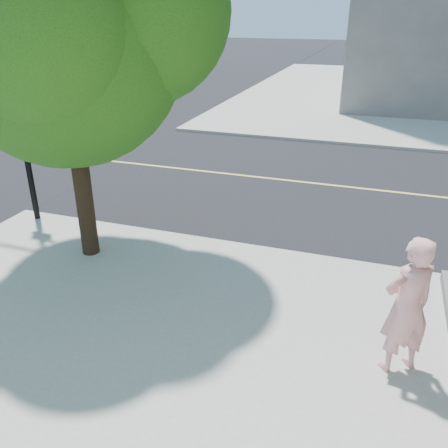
% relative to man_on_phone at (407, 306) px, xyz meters
% --- Properties ---
extents(ground, '(140.00, 140.00, 0.00)m').
position_rel_man_on_phone_xyz_m(ground, '(-7.65, 2.92, -1.12)').
color(ground, black).
rests_on(ground, ground).
extents(road_ew, '(140.00, 9.00, 0.01)m').
position_rel_man_on_phone_xyz_m(road_ew, '(-7.65, 7.42, -1.11)').
color(road_ew, black).
rests_on(road_ew, ground).
extents(man_on_phone, '(0.87, 0.80, 2.00)m').
position_rel_man_on_phone_xyz_m(man_on_phone, '(0.00, 0.00, 0.00)').
color(man_on_phone, pink).
rests_on(man_on_phone, sidewalk_se).
extents(street_tree, '(5.14, 4.67, 6.82)m').
position_rel_man_on_phone_xyz_m(street_tree, '(-5.77, 1.57, 3.40)').
color(street_tree, black).
rests_on(street_tree, sidewalk_se).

